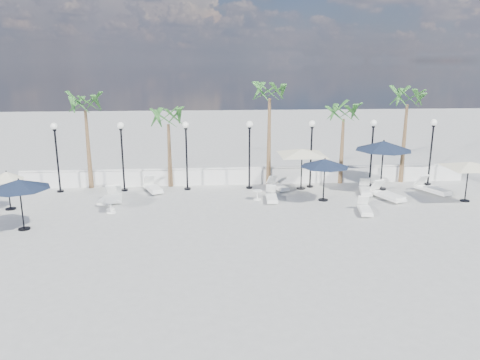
{
  "coord_description": "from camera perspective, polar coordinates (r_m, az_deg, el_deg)",
  "views": [
    {
      "loc": [
        -2.42,
        -19.06,
        7.04
      ],
      "look_at": [
        -0.82,
        2.58,
        1.5
      ],
      "focal_mm": 35.0,
      "sensor_mm": 36.0,
      "label": 1
    }
  ],
  "objects": [
    {
      "name": "lounger_8",
      "position": [
        26.43,
        15.06,
        -1.12
      ],
      "size": [
        1.0,
        1.9,
        0.68
      ],
      "rotation": [
        0.0,
        0.0,
        -0.24
      ],
      "color": "white",
      "rests_on": "ground"
    },
    {
      "name": "parasol_navy_right",
      "position": [
        24.23,
        10.3,
        2.04
      ],
      "size": [
        2.52,
        2.52,
        2.26
      ],
      "color": "black",
      "rests_on": "ground"
    },
    {
      "name": "lounger_3",
      "position": [
        24.26,
        3.87,
        -2.06
      ],
      "size": [
        0.67,
        1.73,
        0.63
      ],
      "rotation": [
        0.0,
        0.0,
        -0.07
      ],
      "color": "white",
      "rests_on": "ground"
    },
    {
      "name": "lounger_5",
      "position": [
        26.42,
        4.6,
        -0.71
      ],
      "size": [
        1.13,
        1.73,
        0.62
      ],
      "rotation": [
        0.0,
        0.0,
        0.4
      ],
      "color": "white",
      "rests_on": "ground"
    },
    {
      "name": "ground",
      "position": [
        20.47,
        2.84,
        -5.82
      ],
      "size": [
        100.0,
        100.0,
        0.0
      ],
      "primitive_type": "plane",
      "color": "#989893",
      "rests_on": "ground"
    },
    {
      "name": "lamppost_3",
      "position": [
        26.08,
        1.16,
        4.27
      ],
      "size": [
        0.36,
        0.36,
        3.84
      ],
      "color": "black",
      "rests_on": "ground"
    },
    {
      "name": "lamppost_2",
      "position": [
        25.99,
        -6.56,
        4.15
      ],
      "size": [
        0.36,
        0.36,
        3.84
      ],
      "color": "black",
      "rests_on": "ground"
    },
    {
      "name": "parasol_navy_mid",
      "position": [
        27.08,
        17.1,
        3.99
      ],
      "size": [
        3.15,
        3.15,
        2.82
      ],
      "color": "black",
      "rests_on": "ground"
    },
    {
      "name": "parasol_cream_small",
      "position": [
        25.08,
        -26.56,
        0.41
      ],
      "size": [
        1.59,
        1.59,
        1.95
      ],
      "color": "black",
      "rests_on": "ground"
    },
    {
      "name": "lamppost_0",
      "position": [
        27.19,
        -21.5,
        3.69
      ],
      "size": [
        0.36,
        0.36,
        3.84
      ],
      "color": "black",
      "rests_on": "ground"
    },
    {
      "name": "lounger_2",
      "position": [
        26.35,
        -10.56,
        -0.88
      ],
      "size": [
        1.3,
        2.0,
        0.72
      ],
      "rotation": [
        0.0,
        0.0,
        0.4
      ],
      "color": "white",
      "rests_on": "ground"
    },
    {
      "name": "parasol_navy_left",
      "position": [
        21.72,
        -25.35,
        -0.5
      ],
      "size": [
        2.57,
        2.57,
        2.27
      ],
      "color": "black",
      "rests_on": "ground"
    },
    {
      "name": "lounger_6",
      "position": [
        25.65,
        17.51,
        -1.67
      ],
      "size": [
        1.4,
        2.24,
        0.8
      ],
      "rotation": [
        0.0,
        0.0,
        0.36
      ],
      "color": "white",
      "rests_on": "ground"
    },
    {
      "name": "parasol_cream_sq_b",
      "position": [
        26.38,
        26.18,
        1.98
      ],
      "size": [
        4.48,
        4.48,
        2.24
      ],
      "color": "black",
      "rests_on": "ground"
    },
    {
      "name": "lamppost_6",
      "position": [
        29.0,
        22.35,
        4.22
      ],
      "size": [
        0.36,
        0.36,
        3.84
      ],
      "color": "black",
      "rests_on": "ground"
    },
    {
      "name": "side_table_1",
      "position": [
        23.64,
        -15.55,
        -2.78
      ],
      "size": [
        0.52,
        0.52,
        0.5
      ],
      "color": "white",
      "rests_on": "ground"
    },
    {
      "name": "palm_3",
      "position": [
        27.7,
        12.52,
        7.58
      ],
      "size": [
        2.6,
        2.6,
        4.9
      ],
      "color": "brown",
      "rests_on": "ground"
    },
    {
      "name": "parasol_cream_sq_a",
      "position": [
        26.26,
        7.59,
        3.78
      ],
      "size": [
        5.04,
        5.04,
        2.48
      ],
      "color": "black",
      "rests_on": "ground"
    },
    {
      "name": "side_table_0",
      "position": [
        23.13,
        -15.47,
        -3.08
      ],
      "size": [
        0.57,
        0.57,
        0.55
      ],
      "color": "white",
      "rests_on": "ground"
    },
    {
      "name": "palm_4",
      "position": [
        28.9,
        19.74,
        8.91
      ],
      "size": [
        2.6,
        2.6,
        5.7
      ],
      "color": "brown",
      "rests_on": "ground"
    },
    {
      "name": "palm_2",
      "position": [
        26.68,
        3.64,
        10.16
      ],
      "size": [
        2.6,
        2.6,
        6.1
      ],
      "color": "brown",
      "rests_on": "ground"
    },
    {
      "name": "lamppost_5",
      "position": [
        27.62,
        15.82,
        4.3
      ],
      "size": [
        0.36,
        0.36,
        3.84
      ],
      "color": "black",
      "rests_on": "ground"
    },
    {
      "name": "lounger_4",
      "position": [
        23.06,
        14.99,
        -3.41
      ],
      "size": [
        0.83,
        1.75,
        0.63
      ],
      "rotation": [
        0.0,
        0.0,
        -0.18
      ],
      "color": "white",
      "rests_on": "ground"
    },
    {
      "name": "balustrade",
      "position": [
        27.47,
        0.95,
        0.48
      ],
      "size": [
        26.0,
        0.3,
        1.01
      ],
      "color": "silver",
      "rests_on": "ground"
    },
    {
      "name": "lounger_7",
      "position": [
        27.66,
        22.44,
        -0.97
      ],
      "size": [
        1.44,
        2.18,
        0.78
      ],
      "rotation": [
        0.0,
        0.0,
        0.41
      ],
      "color": "white",
      "rests_on": "ground"
    },
    {
      "name": "palm_0",
      "position": [
        27.29,
        -18.37,
        8.33
      ],
      "size": [
        2.6,
        2.6,
        5.5
      ],
      "color": "brown",
      "rests_on": "ground"
    },
    {
      "name": "palm_1",
      "position": [
        26.65,
        -8.74,
        7.07
      ],
      "size": [
        2.6,
        2.6,
        4.7
      ],
      "color": "brown",
      "rests_on": "ground"
    },
    {
      "name": "lounger_1",
      "position": [
        24.9,
        -15.8,
        -2.13
      ],
      "size": [
        0.79,
        1.82,
        0.66
      ],
      "rotation": [
        0.0,
        0.0,
        -0.13
      ],
      "color": "white",
      "rests_on": "ground"
    },
    {
      "name": "lounger_0",
      "position": [
        25.09,
        -14.86,
        -1.97
      ],
      "size": [
        0.8,
        1.74,
        0.63
      ],
      "rotation": [
        0.0,
        0.0,
        0.16
      ],
      "color": "white",
      "rests_on": "ground"
    },
    {
      "name": "side_table_2",
      "position": [
        24.41,
        2.13,
        -1.72
      ],
      "size": [
        0.51,
        0.51,
        0.5
      ],
      "color": "white",
      "rests_on": "ground"
    },
    {
      "name": "lamppost_1",
      "position": [
        26.36,
        -14.2,
        3.95
      ],
      "size": [
        0.36,
        0.36,
        3.84
      ],
      "color": "black",
      "rests_on": "ground"
    },
    {
      "name": "lamppost_4",
      "position": [
        26.63,
        8.7,
        4.32
      ],
      "size": [
        0.36,
        0.36,
        3.84
      ],
      "color": "black",
      "rests_on": "ground"
    }
  ]
}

